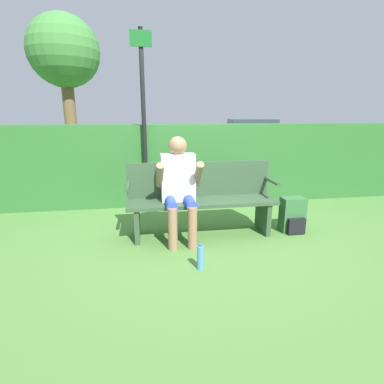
% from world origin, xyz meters
% --- Properties ---
extents(ground_plane, '(40.00, 40.00, 0.00)m').
position_xyz_m(ground_plane, '(0.00, 0.00, 0.00)').
color(ground_plane, '#4C7A38').
extents(hedge_back, '(12.00, 0.57, 1.39)m').
position_xyz_m(hedge_back, '(0.00, 1.65, 0.69)').
color(hedge_back, '#2D662D').
rests_on(hedge_back, ground).
extents(park_bench, '(1.92, 0.48, 0.95)m').
position_xyz_m(park_bench, '(0.00, 0.07, 0.49)').
color(park_bench, '#334C33').
rests_on(park_bench, ground).
extents(person_seated, '(0.56, 0.61, 1.29)m').
position_xyz_m(person_seated, '(-0.31, -0.05, 0.73)').
color(person_seated, silver).
rests_on(person_seated, ground).
extents(backpack, '(0.31, 0.27, 0.47)m').
position_xyz_m(backpack, '(1.24, -0.06, 0.22)').
color(backpack, '#336638').
rests_on(backpack, ground).
extents(water_bottle, '(0.07, 0.07, 0.28)m').
position_xyz_m(water_bottle, '(-0.19, -0.89, 0.13)').
color(water_bottle, '#4C8CCC').
rests_on(water_bottle, ground).
extents(signpost, '(0.33, 0.09, 2.80)m').
position_xyz_m(signpost, '(-0.71, 1.27, 1.54)').
color(signpost, black).
rests_on(signpost, ground).
extents(parked_car, '(4.10, 2.31, 1.35)m').
position_xyz_m(parked_car, '(3.86, 8.95, 0.63)').
color(parked_car, maroon).
rests_on(parked_car, ground).
extents(tree, '(1.87, 1.87, 4.11)m').
position_xyz_m(tree, '(-2.73, 5.38, 3.10)').
color(tree, brown).
rests_on(tree, ground).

